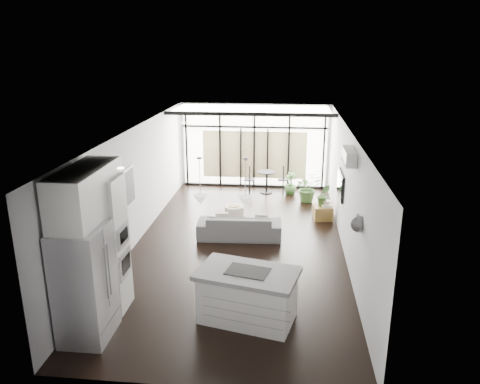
% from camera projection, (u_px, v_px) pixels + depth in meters
% --- Properties ---
extents(floor, '(5.00, 10.00, 0.00)m').
position_uv_depth(floor, '(239.00, 245.00, 11.38)').
color(floor, black).
rests_on(floor, ground).
extents(ceiling, '(5.00, 10.00, 0.00)m').
position_uv_depth(ceiling, '(239.00, 131.00, 10.53)').
color(ceiling, silver).
rests_on(ceiling, ground).
extents(wall_left, '(0.02, 10.00, 2.80)m').
position_uv_depth(wall_left, '(135.00, 187.00, 11.20)').
color(wall_left, silver).
rests_on(wall_left, ground).
extents(wall_right, '(0.02, 10.00, 2.80)m').
position_uv_depth(wall_right, '(347.00, 193.00, 10.71)').
color(wall_right, silver).
rests_on(wall_right, ground).
extents(wall_back, '(5.00, 0.02, 2.80)m').
position_uv_depth(wall_back, '(254.00, 146.00, 15.70)').
color(wall_back, silver).
rests_on(wall_back, ground).
extents(wall_front, '(5.00, 0.02, 2.80)m').
position_uv_depth(wall_front, '(199.00, 301.00, 6.22)').
color(wall_front, silver).
rests_on(wall_front, ground).
extents(glazing, '(5.00, 0.20, 2.80)m').
position_uv_depth(glazing, '(254.00, 147.00, 15.58)').
color(glazing, black).
rests_on(glazing, ground).
extents(skylight, '(4.70, 1.90, 0.06)m').
position_uv_depth(skylight, '(252.00, 109.00, 14.34)').
color(skylight, silver).
rests_on(skylight, ceiling).
extents(neighbour_building, '(3.50, 0.02, 1.60)m').
position_uv_depth(neighbour_building, '(254.00, 155.00, 15.74)').
color(neighbour_building, beige).
rests_on(neighbour_building, ground).
extents(island, '(1.90, 1.39, 0.94)m').
position_uv_depth(island, '(247.00, 296.00, 8.16)').
color(island, silver).
rests_on(island, floor).
extents(cooktop, '(0.81, 0.64, 0.01)m').
position_uv_depth(cooktop, '(247.00, 271.00, 8.02)').
color(cooktop, black).
rests_on(cooktop, island).
extents(fridge, '(0.75, 0.94, 1.94)m').
position_uv_depth(fridge, '(85.00, 284.00, 7.55)').
color(fridge, '#98989D').
rests_on(fridge, floor).
extents(appliance_column, '(0.65, 0.68, 2.51)m').
position_uv_depth(appliance_column, '(106.00, 245.00, 8.31)').
color(appliance_column, silver).
rests_on(appliance_column, floor).
extents(upper_cabinets, '(0.62, 1.75, 0.86)m').
position_uv_depth(upper_cabinets, '(86.00, 194.00, 7.56)').
color(upper_cabinets, silver).
rests_on(upper_cabinets, wall_left).
extents(pendant_left, '(0.26, 0.26, 0.18)m').
position_uv_depth(pendant_left, '(200.00, 200.00, 8.30)').
color(pendant_left, silver).
rests_on(pendant_left, ceiling).
extents(pendant_right, '(0.26, 0.26, 0.18)m').
position_uv_depth(pendant_right, '(245.00, 201.00, 8.22)').
color(pendant_right, silver).
rests_on(pendant_right, ceiling).
extents(sofa, '(2.12, 0.71, 0.82)m').
position_uv_depth(sofa, '(239.00, 222.00, 11.69)').
color(sofa, '#515254').
rests_on(sofa, floor).
extents(console_bench, '(1.25, 0.33, 0.40)m').
position_uv_depth(console_bench, '(226.00, 233.00, 11.58)').
color(console_bench, brown).
rests_on(console_bench, floor).
extents(pouf, '(0.65, 0.65, 0.42)m').
position_uv_depth(pouf, '(234.00, 213.00, 12.87)').
color(pouf, beige).
rests_on(pouf, floor).
extents(crate, '(0.56, 0.56, 0.38)m').
position_uv_depth(crate, '(323.00, 212.00, 13.00)').
color(crate, brown).
rests_on(crate, floor).
extents(plant_tall, '(1.08, 1.12, 0.68)m').
position_uv_depth(plant_tall, '(308.00, 191.00, 14.41)').
color(plant_tall, '#385F2A').
rests_on(plant_tall, floor).
extents(plant_med, '(0.69, 0.82, 0.40)m').
position_uv_depth(plant_med, '(290.00, 188.00, 15.15)').
color(plant_med, '#385F2A').
rests_on(plant_med, floor).
extents(plant_crate, '(0.38, 0.65, 0.28)m').
position_uv_depth(plant_crate, '(323.00, 201.00, 12.90)').
color(plant_crate, '#385F2A').
rests_on(plant_crate, crate).
extents(milk_can, '(0.32, 0.32, 0.56)m').
position_uv_depth(milk_can, '(326.00, 210.00, 12.92)').
color(milk_can, beige).
rests_on(milk_can, floor).
extents(bistro_set, '(1.64, 0.79, 0.76)m').
position_uv_depth(bistro_set, '(266.00, 181.00, 15.25)').
color(bistro_set, black).
rests_on(bistro_set, floor).
extents(tv, '(0.05, 1.10, 0.65)m').
position_uv_depth(tv, '(341.00, 185.00, 11.69)').
color(tv, black).
rests_on(tv, wall_right).
extents(ac_unit, '(0.22, 0.90, 0.30)m').
position_uv_depth(ac_unit, '(349.00, 156.00, 9.65)').
color(ac_unit, white).
rests_on(ac_unit, wall_right).
extents(framed_art, '(0.04, 0.70, 0.90)m').
position_uv_depth(framed_art, '(129.00, 187.00, 10.68)').
color(framed_art, black).
rests_on(framed_art, wall_left).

